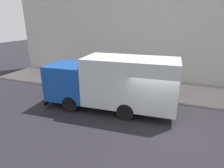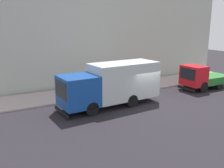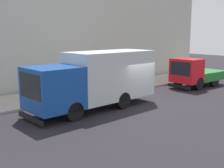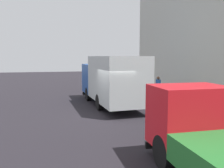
# 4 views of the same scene
# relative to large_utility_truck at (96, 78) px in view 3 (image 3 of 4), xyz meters

# --- Properties ---
(ground) EXTENTS (80.00, 80.00, 0.00)m
(ground) POSITION_rel_large_utility_truck_xyz_m (-0.84, -2.65, -1.75)
(ground) COLOR black
(sidewalk) EXTENTS (3.95, 30.00, 0.14)m
(sidewalk) POSITION_rel_large_utility_truck_xyz_m (4.14, -2.65, -1.68)
(sidewalk) COLOR #B3A19E
(sidewalk) RESTS_ON ground
(building_facade) EXTENTS (0.50, 30.00, 10.65)m
(building_facade) POSITION_rel_large_utility_truck_xyz_m (6.61, -2.65, 3.58)
(building_facade) COLOR #B5B7AC
(building_facade) RESTS_ON ground
(large_utility_truck) EXTENTS (2.93, 8.02, 3.24)m
(large_utility_truck) POSITION_rel_large_utility_truck_xyz_m (0.00, 0.00, 0.00)
(large_utility_truck) COLOR #15459B
(large_utility_truck) RESTS_ON ground
(small_flatbed_truck) EXTENTS (2.20, 5.12, 2.35)m
(small_flatbed_truck) POSITION_rel_large_utility_truck_xyz_m (0.34, -9.99, -0.65)
(small_flatbed_truck) COLOR red
(small_flatbed_truck) RESTS_ON ground
(pedestrian_walking) EXTENTS (0.53, 0.53, 1.60)m
(pedestrian_walking) POSITION_rel_large_utility_truck_xyz_m (3.92, 1.35, -0.77)
(pedestrian_walking) COLOR #4A2F48
(pedestrian_walking) RESTS_ON sidewalk
(street_sign_post) EXTENTS (0.44, 0.08, 2.31)m
(street_sign_post) POSITION_rel_large_utility_truck_xyz_m (2.53, 0.63, -0.23)
(street_sign_post) COLOR #4C5156
(street_sign_post) RESTS_ON sidewalk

